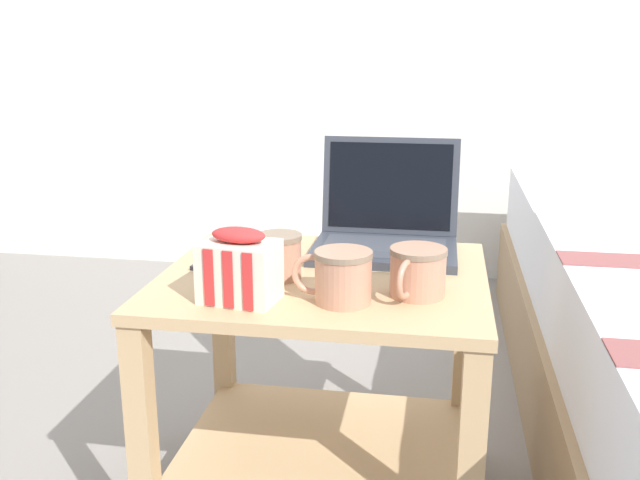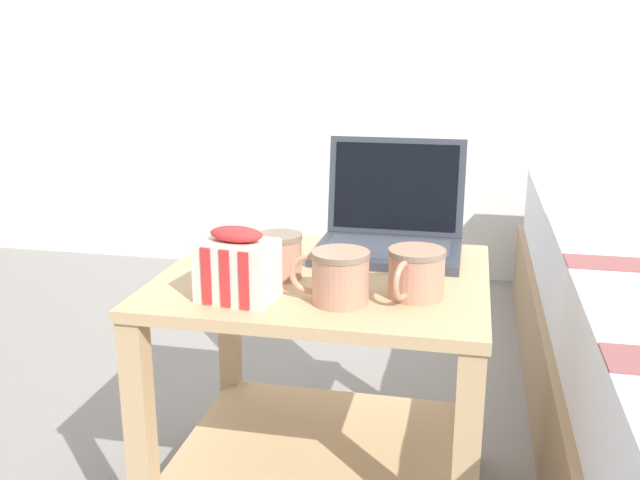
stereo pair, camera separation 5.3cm
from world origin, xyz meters
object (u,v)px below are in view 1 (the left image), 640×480
(mug_mid_center, at_px, (342,274))
(snack_bag, at_px, (239,268))
(mug_front_left, at_px, (417,269))
(laptop, at_px, (386,229))
(cell_phone, at_px, (224,259))
(mug_front_right, at_px, (278,254))

(mug_mid_center, bearing_deg, snack_bag, -173.26)
(mug_front_left, height_order, snack_bag, snack_bag)
(laptop, height_order, cell_phone, laptop)
(cell_phone, bearing_deg, mug_front_right, -32.30)
(laptop, bearing_deg, mug_front_right, -129.71)
(mug_front_left, xyz_separation_m, snack_bag, (-0.30, -0.08, 0.01))
(mug_mid_center, distance_m, snack_bag, 0.18)
(laptop, relative_size, mug_front_left, 2.22)
(mug_front_right, distance_m, mug_mid_center, 0.18)
(mug_front_left, height_order, mug_front_right, mug_front_left)
(mug_front_left, relative_size, mug_front_right, 1.16)
(mug_mid_center, bearing_deg, laptop, 81.55)
(mug_front_left, bearing_deg, snack_bag, -165.93)
(laptop, height_order, snack_bag, laptop)
(laptop, height_order, mug_front_right, laptop)
(snack_bag, height_order, cell_phone, snack_bag)
(mug_front_left, bearing_deg, laptop, 105.52)
(mug_front_left, bearing_deg, mug_mid_center, -156.56)
(laptop, bearing_deg, mug_mid_center, -98.45)
(snack_bag, bearing_deg, cell_phone, 114.22)
(mug_front_right, bearing_deg, mug_mid_center, -38.21)
(mug_mid_center, bearing_deg, mug_front_right, 141.79)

